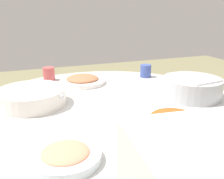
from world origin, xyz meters
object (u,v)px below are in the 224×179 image
object	(u,v)px
rice_bowl	(192,87)
dish_stirfry	(174,121)
round_dining_table	(109,130)
tea_cup_far	(49,74)
dish_tofu_braise	(83,80)
tea_cup_near	(146,71)
soup_bowl	(32,97)
dish_shrimp	(66,155)

from	to	relation	value
rice_bowl	dish_stirfry	bearing A→B (deg)	-137.06
round_dining_table	tea_cup_far	xyz separation A→B (m)	(-0.18, 0.48, 0.15)
round_dining_table	dish_stirfry	distance (m)	0.32
dish_tofu_braise	tea_cup_near	size ratio (longest dim) A/B	3.28
soup_bowl	tea_cup_near	world-z (taller)	tea_cup_near
round_dining_table	soup_bowl	world-z (taller)	soup_bowl
dish_stirfry	round_dining_table	bearing A→B (deg)	119.10
tea_cup_far	soup_bowl	bearing A→B (deg)	-108.47
dish_stirfry	dish_tofu_braise	distance (m)	0.63
tea_cup_near	round_dining_table	bearing A→B (deg)	-135.20
dish_shrimp	tea_cup_near	bearing A→B (deg)	48.70
dish_stirfry	tea_cup_near	size ratio (longest dim) A/B	3.24
round_dining_table	dish_stirfry	xyz separation A→B (m)	(0.14, -0.26, 0.13)
dish_stirfry	rice_bowl	bearing A→B (deg)	42.94
soup_bowl	tea_cup_near	xyz separation A→B (m)	(0.65, 0.23, 0.00)
dish_shrimp	dish_stirfry	bearing A→B (deg)	10.62
tea_cup_near	dish_shrimp	bearing A→B (deg)	-131.30
round_dining_table	dish_shrimp	xyz separation A→B (m)	(-0.24, -0.33, 0.13)
soup_bowl	dish_shrimp	distance (m)	0.46
tea_cup_near	dish_tofu_braise	bearing A→B (deg)	179.98
round_dining_table	rice_bowl	world-z (taller)	rice_bowl
tea_cup_far	round_dining_table	bearing A→B (deg)	-69.85
rice_bowl	dish_stirfry	world-z (taller)	rice_bowl
dish_tofu_braise	dish_shrimp	distance (m)	0.72
rice_bowl	dish_tofu_braise	world-z (taller)	rice_bowl
dish_stirfry	dish_tofu_braise	xyz separation A→B (m)	(-0.16, 0.61, -0.00)
soup_bowl	dish_tofu_braise	xyz separation A→B (m)	(0.28, 0.23, -0.01)
dish_tofu_braise	tea_cup_far	xyz separation A→B (m)	(-0.16, 0.13, 0.02)
round_dining_table	dish_stirfry	bearing A→B (deg)	-60.90
round_dining_table	dish_stirfry	size ratio (longest dim) A/B	5.12
soup_bowl	dish_tofu_braise	distance (m)	0.36
dish_tofu_braise	tea_cup_far	world-z (taller)	tea_cup_far
dish_tofu_braise	tea_cup_far	bearing A→B (deg)	141.18
round_dining_table	tea_cup_near	xyz separation A→B (m)	(0.36, 0.36, 0.15)
dish_stirfry	tea_cup_near	world-z (taller)	tea_cup_near
round_dining_table	dish_tofu_braise	distance (m)	0.38
dish_tofu_braise	tea_cup_near	bearing A→B (deg)	-0.02
rice_bowl	tea_cup_far	size ratio (longest dim) A/B	3.56
round_dining_table	tea_cup_far	size ratio (longest dim) A/B	16.32
rice_bowl	tea_cup_far	distance (m)	0.76
tea_cup_near	rice_bowl	bearing A→B (deg)	-85.48
dish_stirfry	tea_cup_far	size ratio (longest dim) A/B	3.19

